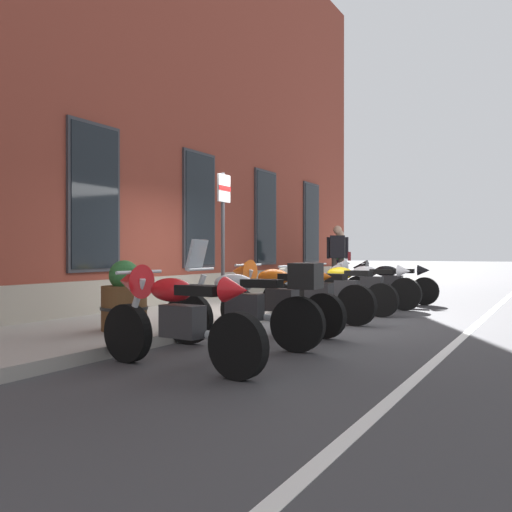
% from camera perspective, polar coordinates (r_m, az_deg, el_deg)
% --- Properties ---
extents(ground_plane, '(140.00, 140.00, 0.00)m').
position_cam_1_polar(ground_plane, '(10.04, 1.65, -6.34)').
color(ground_plane, '#38383A').
extents(sidewalk, '(28.44, 2.58, 0.14)m').
position_cam_1_polar(sidewalk, '(10.65, -4.63, -5.56)').
color(sidewalk, gray).
rests_on(sidewalk, ground_plane).
extents(lane_stripe, '(28.44, 0.12, 0.01)m').
position_cam_1_polar(lane_stripe, '(9.11, 20.20, -7.02)').
color(lane_stripe, silver).
rests_on(lane_stripe, ground_plane).
extents(brick_pub_facade, '(22.44, 5.99, 9.80)m').
position_cam_1_polar(brick_pub_facade, '(13.86, -20.23, 15.92)').
color(brick_pub_facade, brown).
rests_on(brick_pub_facade, ground_plane).
extents(motorcycle_red_sport, '(0.62, 2.09, 1.05)m').
position_cam_1_polar(motorcycle_red_sport, '(5.86, -8.22, -5.55)').
color(motorcycle_red_sport, black).
rests_on(motorcycle_red_sport, ground_plane).
extents(motorcycle_silver_touring, '(0.62, 2.14, 1.34)m').
position_cam_1_polar(motorcycle_silver_touring, '(7.05, -0.67, -4.65)').
color(motorcycle_silver_touring, black).
rests_on(motorcycle_silver_touring, ground_plane).
extents(motorcycle_orange_sport, '(0.64, 2.09, 1.06)m').
position_cam_1_polar(motorcycle_orange_sport, '(8.33, 1.84, -3.73)').
color(motorcycle_orange_sport, black).
rests_on(motorcycle_orange_sport, ground_plane).
extents(motorcycle_grey_naked, '(0.62, 2.10, 0.95)m').
position_cam_1_polar(motorcycle_grey_naked, '(9.68, 5.87, -3.73)').
color(motorcycle_grey_naked, black).
rests_on(motorcycle_grey_naked, ground_plane).
extents(motorcycle_yellow_naked, '(0.62, 2.09, 0.96)m').
position_cam_1_polar(motorcycle_yellow_naked, '(11.00, 8.64, -3.25)').
color(motorcycle_yellow_naked, black).
rests_on(motorcycle_yellow_naked, ground_plane).
extents(motorcycle_white_sport, '(0.62, 2.16, 1.02)m').
position_cam_1_polar(motorcycle_white_sport, '(12.28, 10.76, -2.52)').
color(motorcycle_white_sport, black).
rests_on(motorcycle_white_sport, ground_plane).
extents(motorcycle_black_sport, '(0.62, 2.13, 0.99)m').
position_cam_1_polar(motorcycle_black_sport, '(13.49, 12.75, -2.30)').
color(motorcycle_black_sport, black).
rests_on(motorcycle_black_sport, ground_plane).
extents(pedestrian_dark_jacket, '(0.34, 0.64, 1.76)m').
position_cam_1_polar(pedestrian_dark_jacket, '(15.90, 8.06, 0.23)').
color(pedestrian_dark_jacket, '#38332D').
rests_on(pedestrian_dark_jacket, sidewalk).
extents(pedestrian_striped_shirt, '(0.61, 0.40, 1.66)m').
position_cam_1_polar(pedestrian_striped_shirt, '(16.59, 8.26, 0.03)').
color(pedestrian_striped_shirt, '#1E1E4C').
rests_on(pedestrian_striped_shirt, sidewalk).
extents(parking_sign, '(0.36, 0.07, 2.31)m').
position_cam_1_polar(parking_sign, '(9.30, -3.25, 3.25)').
color(parking_sign, '#4C4C51').
rests_on(parking_sign, sidewalk).
extents(barrel_planter, '(0.63, 0.63, 0.93)m').
position_cam_1_polar(barrel_planter, '(7.86, -12.86, -4.32)').
color(barrel_planter, brown).
rests_on(barrel_planter, sidewalk).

